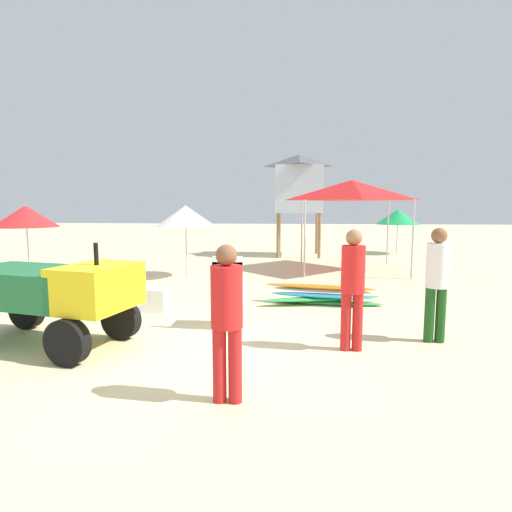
{
  "coord_description": "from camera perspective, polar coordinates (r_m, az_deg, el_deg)",
  "views": [
    {
      "loc": [
        1.34,
        -5.42,
        2.0
      ],
      "look_at": [
        0.65,
        3.1,
        0.96
      ],
      "focal_mm": 29.27,
      "sensor_mm": 36.0,
      "label": 1
    }
  ],
  "objects": [
    {
      "name": "beach_umbrella_left",
      "position": [
        11.7,
        -9.61,
        5.42
      ],
      "size": [
        1.64,
        1.64,
        2.0
      ],
      "color": "beige",
      "rests_on": "ground"
    },
    {
      "name": "lifeguard_near_left",
      "position": [
        5.83,
        13.08,
        -3.43
      ],
      "size": [
        0.32,
        0.32,
        1.68
      ],
      "color": "red",
      "rests_on": "ground"
    },
    {
      "name": "lifeguard_near_center",
      "position": [
        6.58,
        23.5,
        -2.67
      ],
      "size": [
        0.32,
        0.32,
        1.68
      ],
      "color": "#194C19",
      "rests_on": "ground"
    },
    {
      "name": "surfboard_pile",
      "position": [
        8.58,
        9.08,
        -5.3
      ],
      "size": [
        2.5,
        0.87,
        0.4
      ],
      "color": "green",
      "rests_on": "ground"
    },
    {
      "name": "utility_cart",
      "position": [
        6.59,
        -26.3,
        -4.38
      ],
      "size": [
        2.75,
        1.79,
        1.5
      ],
      "color": "#1E6B38",
      "rests_on": "ground"
    },
    {
      "name": "stacked_plastic_chairs",
      "position": [
        6.76,
        -3.76,
        -4.15
      ],
      "size": [
        0.48,
        0.48,
        1.2
      ],
      "color": "white",
      "rests_on": "ground"
    },
    {
      "name": "beach_umbrella_far",
      "position": [
        18.23,
        18.81,
        5.08
      ],
      "size": [
        1.76,
        1.76,
        1.84
      ],
      "color": "beige",
      "rests_on": "ground"
    },
    {
      "name": "popup_canopy",
      "position": [
        13.13,
        12.95,
        8.75
      ],
      "size": [
        2.96,
        2.96,
        2.76
      ],
      "color": "#B2B2B7",
      "rests_on": "ground"
    },
    {
      "name": "cooler_box",
      "position": [
        8.18,
        -13.67,
        -5.85
      ],
      "size": [
        0.47,
        0.39,
        0.43
      ],
      "primitive_type": "cube",
      "color": "white",
      "rests_on": "ground"
    },
    {
      "name": "ground",
      "position": [
        5.93,
        -8.93,
        -12.82
      ],
      "size": [
        80.0,
        80.0,
        0.0
      ],
      "primitive_type": "plane",
      "color": "beige"
    },
    {
      "name": "lifeguard_tower",
      "position": [
        16.66,
        5.87,
        9.82
      ],
      "size": [
        1.98,
        1.98,
        3.96
      ],
      "color": "olive",
      "rests_on": "ground"
    },
    {
      "name": "lifeguard_near_right",
      "position": [
        4.21,
        -4.01,
        -7.82
      ],
      "size": [
        0.32,
        0.32,
        1.62
      ],
      "color": "red",
      "rests_on": "ground"
    },
    {
      "name": "beach_umbrella_mid",
      "position": [
        13.33,
        -28.93,
        4.77
      ],
      "size": [
        1.73,
        1.73,
        2.0
      ],
      "color": "beige",
      "rests_on": "ground"
    }
  ]
}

